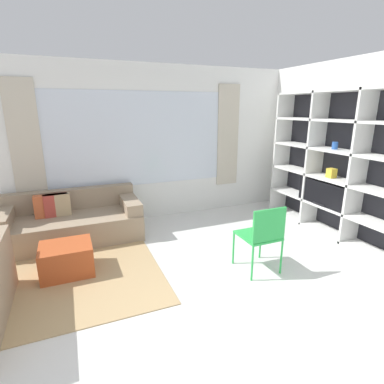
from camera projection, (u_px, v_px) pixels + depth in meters
ground_plane at (232, 342)px, 2.61m from camera, size 16.00×16.00×0.00m
wall_back at (139, 145)px, 5.21m from camera, size 6.89×0.11×2.70m
wall_right at (341, 148)px, 4.78m from camera, size 0.07×4.51×2.70m
area_rug at (45, 280)px, 3.53m from camera, size 2.67×2.06×0.01m
shelving_unit at (336, 166)px, 4.66m from camera, size 0.38×2.55×2.24m
couch_main at (71, 222)px, 4.60m from camera, size 2.03×0.93×0.73m
ottoman at (67, 259)px, 3.65m from camera, size 0.60×0.51×0.38m
folding_chair at (262, 233)px, 3.60m from camera, size 0.44×0.46×0.86m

